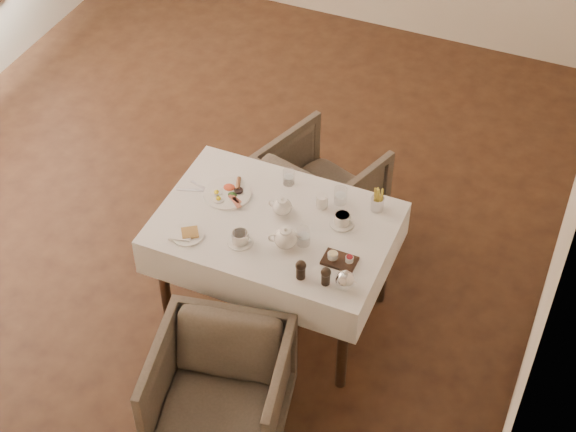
% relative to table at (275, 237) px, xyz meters
% --- Properties ---
extents(table, '(1.28, 0.88, 0.75)m').
position_rel_table_xyz_m(table, '(0.00, 0.00, 0.00)').
color(table, black).
rests_on(table, ground).
extents(armchair_near, '(0.80, 0.81, 0.63)m').
position_rel_table_xyz_m(armchair_near, '(0.06, -0.84, -0.32)').
color(armchair_near, '#4B4237').
rests_on(armchair_near, ground).
extents(armchair_far, '(0.84, 0.85, 0.61)m').
position_rel_table_xyz_m(armchair_far, '(-0.04, 0.82, -0.33)').
color(armchair_far, '#4B4237').
rests_on(armchair_far, ground).
extents(breakfast_plate, '(0.27, 0.27, 0.03)m').
position_rel_table_xyz_m(breakfast_plate, '(-0.33, 0.11, 0.13)').
color(breakfast_plate, white).
rests_on(breakfast_plate, table).
extents(side_plate, '(0.19, 0.18, 0.02)m').
position_rel_table_xyz_m(side_plate, '(-0.40, -0.28, 0.12)').
color(side_plate, white).
rests_on(side_plate, table).
extents(teapot_centre, '(0.15, 0.12, 0.12)m').
position_rel_table_xyz_m(teapot_centre, '(0.01, 0.08, 0.18)').
color(teapot_centre, white).
rests_on(teapot_centre, table).
extents(teapot_front, '(0.21, 0.19, 0.14)m').
position_rel_table_xyz_m(teapot_front, '(0.13, -0.15, 0.19)').
color(teapot_front, white).
rests_on(teapot_front, table).
extents(creamer, '(0.07, 0.07, 0.08)m').
position_rel_table_xyz_m(creamer, '(0.19, 0.22, 0.16)').
color(creamer, white).
rests_on(creamer, table).
extents(teacup_near, '(0.14, 0.14, 0.07)m').
position_rel_table_xyz_m(teacup_near, '(-0.11, -0.21, 0.15)').
color(teacup_near, white).
rests_on(teacup_near, table).
extents(teacup_far, '(0.14, 0.14, 0.07)m').
position_rel_table_xyz_m(teacup_far, '(0.34, 0.13, 0.15)').
color(teacup_far, white).
rests_on(teacup_far, table).
extents(glass_left, '(0.09, 0.09, 0.09)m').
position_rel_table_xyz_m(glass_left, '(-0.05, 0.32, 0.16)').
color(glass_left, silver).
rests_on(glass_left, table).
extents(glass_mid, '(0.09, 0.09, 0.10)m').
position_rel_table_xyz_m(glass_mid, '(0.20, -0.09, 0.17)').
color(glass_mid, silver).
rests_on(glass_mid, table).
extents(glass_right, '(0.09, 0.09, 0.10)m').
position_rel_table_xyz_m(glass_right, '(0.27, 0.29, 0.17)').
color(glass_right, silver).
rests_on(glass_right, table).
extents(condiment_board, '(0.18, 0.12, 0.05)m').
position_rel_table_xyz_m(condiment_board, '(0.43, -0.14, 0.13)').
color(condiment_board, black).
rests_on(condiment_board, table).
extents(pepper_mill_left, '(0.07, 0.07, 0.12)m').
position_rel_table_xyz_m(pepper_mill_left, '(0.28, -0.32, 0.17)').
color(pepper_mill_left, black).
rests_on(pepper_mill_left, table).
extents(pepper_mill_right, '(0.07, 0.07, 0.11)m').
position_rel_table_xyz_m(pepper_mill_right, '(0.42, -0.31, 0.17)').
color(pepper_mill_right, black).
rests_on(pepper_mill_right, table).
extents(silver_pot, '(0.15, 0.14, 0.13)m').
position_rel_table_xyz_m(silver_pot, '(0.52, -0.30, 0.18)').
color(silver_pot, white).
rests_on(silver_pot, table).
extents(fries_cup, '(0.07, 0.07, 0.15)m').
position_rel_table_xyz_m(fries_cup, '(0.48, 0.31, 0.18)').
color(fries_cup, silver).
rests_on(fries_cup, table).
extents(cutlery_fork, '(0.18, 0.06, 0.00)m').
position_rel_table_xyz_m(cutlery_fork, '(-0.49, 0.09, 0.12)').
color(cutlery_fork, silver).
rests_on(cutlery_fork, table).
extents(cutlery_knife, '(0.17, 0.07, 0.00)m').
position_rel_table_xyz_m(cutlery_knife, '(-0.53, 0.05, 0.12)').
color(cutlery_knife, silver).
rests_on(cutlery_knife, table).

